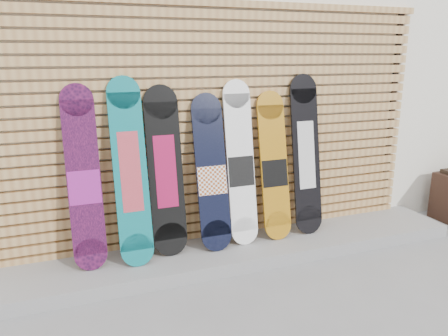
{
  "coord_description": "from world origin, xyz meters",
  "views": [
    {
      "loc": [
        -1.49,
        -2.79,
        1.85
      ],
      "look_at": [
        -0.16,
        0.75,
        0.85
      ],
      "focal_mm": 35.0,
      "sensor_mm": 36.0,
      "label": 1
    }
  ],
  "objects_px": {
    "snowboard_4": "(241,164)",
    "snowboard_2": "(166,171)",
    "snowboard_3": "(211,174)",
    "snowboard_6": "(306,155)",
    "snowboard_0": "(84,179)",
    "snowboard_1": "(130,172)",
    "snowboard_5": "(274,167)"
  },
  "relations": [
    {
      "from": "snowboard_4",
      "to": "snowboard_2",
      "type": "bearing_deg",
      "value": 179.25
    },
    {
      "from": "snowboard_3",
      "to": "snowboard_6",
      "type": "distance_m",
      "value": 0.99
    },
    {
      "from": "snowboard_0",
      "to": "snowboard_1",
      "type": "height_order",
      "value": "snowboard_1"
    },
    {
      "from": "snowboard_3",
      "to": "snowboard_0",
      "type": "bearing_deg",
      "value": 179.24
    },
    {
      "from": "snowboard_1",
      "to": "snowboard_5",
      "type": "relative_size",
      "value": 1.12
    },
    {
      "from": "snowboard_0",
      "to": "snowboard_1",
      "type": "relative_size",
      "value": 0.97
    },
    {
      "from": "snowboard_2",
      "to": "snowboard_3",
      "type": "bearing_deg",
      "value": -4.26
    },
    {
      "from": "snowboard_4",
      "to": "snowboard_5",
      "type": "bearing_deg",
      "value": -1.0
    },
    {
      "from": "snowboard_2",
      "to": "snowboard_6",
      "type": "distance_m",
      "value": 1.39
    },
    {
      "from": "snowboard_1",
      "to": "snowboard_6",
      "type": "distance_m",
      "value": 1.7
    },
    {
      "from": "snowboard_1",
      "to": "snowboard_6",
      "type": "height_order",
      "value": "snowboard_1"
    },
    {
      "from": "snowboard_3",
      "to": "snowboard_4",
      "type": "bearing_deg",
      "value": 4.21
    },
    {
      "from": "snowboard_0",
      "to": "snowboard_4",
      "type": "xyz_separation_m",
      "value": [
        1.38,
        0.01,
        0.0
      ]
    },
    {
      "from": "snowboard_2",
      "to": "snowboard_4",
      "type": "bearing_deg",
      "value": -0.75
    },
    {
      "from": "snowboard_3",
      "to": "snowboard_1",
      "type": "bearing_deg",
      "value": -178.66
    },
    {
      "from": "snowboard_0",
      "to": "snowboard_5",
      "type": "relative_size",
      "value": 1.08
    },
    {
      "from": "snowboard_2",
      "to": "snowboard_5",
      "type": "xyz_separation_m",
      "value": [
        1.04,
        -0.02,
        -0.05
      ]
    },
    {
      "from": "snowboard_1",
      "to": "snowboard_6",
      "type": "bearing_deg",
      "value": 1.48
    },
    {
      "from": "snowboard_1",
      "to": "snowboard_4",
      "type": "distance_m",
      "value": 1.01
    },
    {
      "from": "snowboard_3",
      "to": "snowboard_5",
      "type": "distance_m",
      "value": 0.63
    },
    {
      "from": "snowboard_5",
      "to": "snowboard_1",
      "type": "bearing_deg",
      "value": -178.64
    },
    {
      "from": "snowboard_5",
      "to": "snowboard_6",
      "type": "distance_m",
      "value": 0.36
    },
    {
      "from": "snowboard_1",
      "to": "snowboard_5",
      "type": "distance_m",
      "value": 1.35
    },
    {
      "from": "snowboard_3",
      "to": "snowboard_5",
      "type": "bearing_deg",
      "value": 1.39
    },
    {
      "from": "snowboard_1",
      "to": "snowboard_2",
      "type": "height_order",
      "value": "snowboard_1"
    },
    {
      "from": "snowboard_1",
      "to": "snowboard_5",
      "type": "bearing_deg",
      "value": 1.36
    },
    {
      "from": "snowboard_1",
      "to": "snowboard_3",
      "type": "relative_size",
      "value": 1.12
    },
    {
      "from": "snowboard_3",
      "to": "snowboard_5",
      "type": "xyz_separation_m",
      "value": [
        0.63,
        0.02,
        0.0
      ]
    },
    {
      "from": "snowboard_0",
      "to": "snowboard_6",
      "type": "bearing_deg",
      "value": 0.35
    },
    {
      "from": "snowboard_5",
      "to": "snowboard_6",
      "type": "relative_size",
      "value": 0.9
    },
    {
      "from": "snowboard_4",
      "to": "snowboard_6",
      "type": "xyz_separation_m",
      "value": [
        0.69,
        0.01,
        0.03
      ]
    },
    {
      "from": "snowboard_3",
      "to": "snowboard_6",
      "type": "relative_size",
      "value": 0.9
    }
  ]
}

